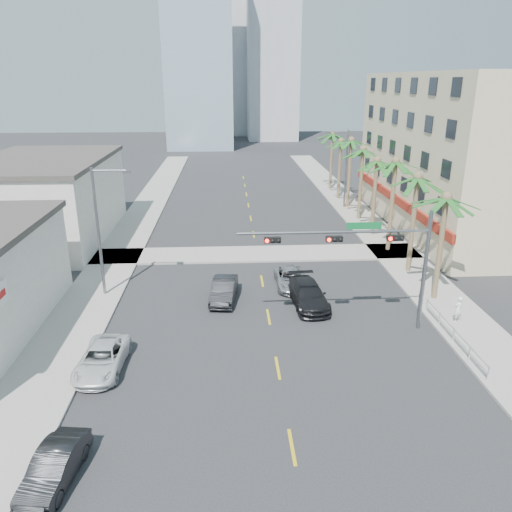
{
  "coord_description": "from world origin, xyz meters",
  "views": [
    {
      "loc": [
        -2.45,
        -18.66,
        14.34
      ],
      "look_at": [
        -0.7,
        11.83,
        3.5
      ],
      "focal_mm": 35.0,
      "sensor_mm": 36.0,
      "label": 1
    }
  ],
  "objects_px": {
    "car_parked_mid": "(54,467)",
    "car_parked_far": "(102,359)",
    "traffic_signal_mast": "(373,251)",
    "car_lane_left": "(224,290)",
    "car_lane_right": "(308,294)",
    "car_lane_center": "(290,278)",
    "pedestrian": "(458,309)"
  },
  "relations": [
    {
      "from": "car_lane_center",
      "to": "car_lane_right",
      "type": "bearing_deg",
      "value": -76.82
    },
    {
      "from": "car_parked_far",
      "to": "traffic_signal_mast",
      "type": "bearing_deg",
      "value": 15.9
    },
    {
      "from": "car_lane_center",
      "to": "pedestrian",
      "type": "xyz_separation_m",
      "value": [
        9.57,
        -6.53,
        0.36
      ]
    },
    {
      "from": "car_parked_far",
      "to": "car_lane_right",
      "type": "relative_size",
      "value": 0.9
    },
    {
      "from": "car_parked_far",
      "to": "car_lane_right",
      "type": "distance_m",
      "value": 13.97
    },
    {
      "from": "traffic_signal_mast",
      "to": "car_lane_left",
      "type": "xyz_separation_m",
      "value": [
        -8.64,
        4.85,
        -4.33
      ]
    },
    {
      "from": "car_parked_mid",
      "to": "car_parked_far",
      "type": "height_order",
      "value": "car_parked_far"
    },
    {
      "from": "traffic_signal_mast",
      "to": "car_parked_mid",
      "type": "xyz_separation_m",
      "value": [
        -14.92,
        -11.27,
        -4.41
      ]
    },
    {
      "from": "car_parked_far",
      "to": "car_lane_right",
      "type": "xyz_separation_m",
      "value": [
        11.93,
        7.28,
        0.11
      ]
    },
    {
      "from": "car_lane_left",
      "to": "traffic_signal_mast",
      "type": "bearing_deg",
      "value": -22.49
    },
    {
      "from": "car_lane_center",
      "to": "car_lane_right",
      "type": "height_order",
      "value": "car_lane_right"
    },
    {
      "from": "car_lane_left",
      "to": "car_lane_center",
      "type": "height_order",
      "value": "car_lane_left"
    },
    {
      "from": "car_parked_mid",
      "to": "car_lane_right",
      "type": "height_order",
      "value": "car_lane_right"
    },
    {
      "from": "traffic_signal_mast",
      "to": "car_lane_left",
      "type": "height_order",
      "value": "traffic_signal_mast"
    },
    {
      "from": "traffic_signal_mast",
      "to": "car_lane_center",
      "type": "relative_size",
      "value": 2.45
    },
    {
      "from": "car_lane_right",
      "to": "pedestrian",
      "type": "distance_m",
      "value": 9.38
    },
    {
      "from": "car_lane_right",
      "to": "car_parked_far",
      "type": "bearing_deg",
      "value": -152.84
    },
    {
      "from": "traffic_signal_mast",
      "to": "car_lane_right",
      "type": "height_order",
      "value": "traffic_signal_mast"
    },
    {
      "from": "pedestrian",
      "to": "car_parked_mid",
      "type": "bearing_deg",
      "value": 3.76
    },
    {
      "from": "traffic_signal_mast",
      "to": "pedestrian",
      "type": "distance_m",
      "value": 7.08
    },
    {
      "from": "car_parked_mid",
      "to": "car_lane_right",
      "type": "distance_m",
      "value": 19.12
    },
    {
      "from": "car_parked_mid",
      "to": "pedestrian",
      "type": "relative_size",
      "value": 2.35
    },
    {
      "from": "car_parked_mid",
      "to": "car_parked_far",
      "type": "relative_size",
      "value": 0.84
    },
    {
      "from": "traffic_signal_mast",
      "to": "car_lane_center",
      "type": "xyz_separation_m",
      "value": [
        -3.78,
        6.93,
        -4.43
      ]
    },
    {
      "from": "car_lane_left",
      "to": "car_lane_center",
      "type": "relative_size",
      "value": 0.98
    },
    {
      "from": "car_parked_mid",
      "to": "pedestrian",
      "type": "xyz_separation_m",
      "value": [
        20.7,
        11.68,
        0.34
      ]
    },
    {
      "from": "car_lane_center",
      "to": "car_lane_right",
      "type": "relative_size",
      "value": 0.86
    },
    {
      "from": "car_parked_mid",
      "to": "pedestrian",
      "type": "distance_m",
      "value": 23.77
    },
    {
      "from": "car_parked_mid",
      "to": "car_parked_far",
      "type": "distance_m",
      "value": 7.68
    },
    {
      "from": "car_lane_center",
      "to": "pedestrian",
      "type": "bearing_deg",
      "value": -34.7
    },
    {
      "from": "traffic_signal_mast",
      "to": "car_lane_right",
      "type": "distance_m",
      "value": 6.4
    },
    {
      "from": "car_parked_mid",
      "to": "pedestrian",
      "type": "bearing_deg",
      "value": 37.03
    }
  ]
}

